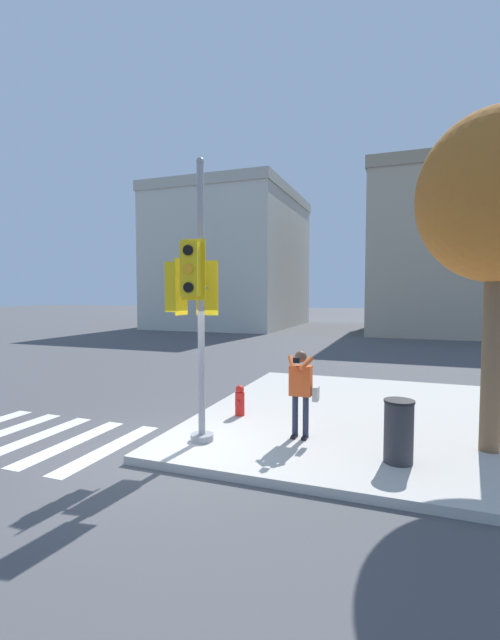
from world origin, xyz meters
TOP-DOWN VIEW (x-y plane):
  - ground_plane at (0.00, 0.00)m, footprint 160.00×160.00m
  - sidewalk_corner at (3.50, 3.50)m, footprint 8.00×8.00m
  - crosswalk_stripes at (-2.93, 0.02)m, footprint 3.84×2.68m
  - traffic_signal_pole at (0.25, 0.62)m, footprint 0.96×1.38m
  - person_photographer at (2.03, 1.39)m, footprint 0.58×0.54m
  - street_tree at (5.19, 1.85)m, footprint 2.57×2.57m
  - fire_hydrant at (0.43, 2.35)m, footprint 0.21×0.27m
  - trash_bin at (3.74, 0.78)m, footprint 0.47×0.47m
  - building_left at (-10.59, 28.73)m, footprint 10.89×13.62m

SIDE VIEW (x-z plane):
  - ground_plane at x=0.00m, z-range 0.00..0.00m
  - crosswalk_stripes at x=-2.93m, z-range 0.00..0.01m
  - sidewalk_corner at x=3.50m, z-range 0.00..0.15m
  - fire_hydrant at x=0.43m, z-range 0.14..0.81m
  - trash_bin at x=3.74m, z-range 0.15..1.14m
  - person_photographer at x=2.03m, z-range 0.30..1.92m
  - traffic_signal_pole at x=0.25m, z-range 0.26..5.30m
  - street_tree at x=5.19m, z-range 1.52..7.20m
  - building_left at x=-10.59m, z-range 0.01..11.50m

